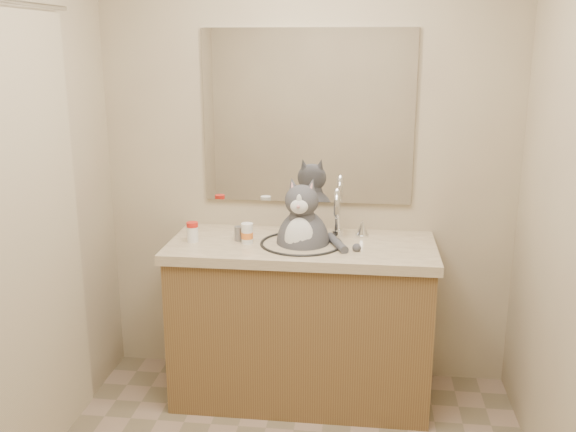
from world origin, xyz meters
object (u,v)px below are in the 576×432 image
object	(u,v)px
pill_bottle_orange	(247,234)
grey_canister	(239,234)
cat	(303,240)
pill_bottle_redcap	(193,232)

from	to	relation	value
pill_bottle_orange	grey_canister	size ratio (longest dim) A/B	1.40
cat	pill_bottle_redcap	bearing A→B (deg)	-170.33
pill_bottle_orange	cat	bearing A→B (deg)	8.15
cat	pill_bottle_orange	distance (m)	0.28
pill_bottle_redcap	grey_canister	distance (m)	0.23
grey_canister	cat	bearing A→B (deg)	0.21
cat	grey_canister	bearing A→B (deg)	-175.11
pill_bottle_orange	grey_canister	bearing A→B (deg)	142.27
pill_bottle_orange	grey_canister	distance (m)	0.06
pill_bottle_orange	grey_canister	world-z (taller)	pill_bottle_orange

